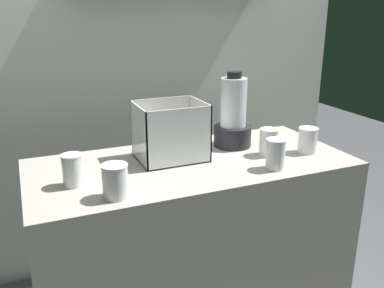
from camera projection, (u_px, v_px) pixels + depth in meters
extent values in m
cube|color=#9E998E|center=(192.00, 250.00, 1.96)|extent=(1.40, 0.64, 0.90)
cube|color=silver|center=(140.00, 61.00, 2.38)|extent=(2.60, 0.04, 2.50)
cube|color=white|center=(171.00, 157.00, 1.85)|extent=(0.29, 0.23, 0.01)
cube|color=white|center=(180.00, 138.00, 1.72)|extent=(0.29, 0.01, 0.25)
cube|color=white|center=(162.00, 125.00, 1.92)|extent=(0.29, 0.01, 0.25)
cube|color=white|center=(139.00, 135.00, 1.76)|extent=(0.01, 0.23, 0.25)
cube|color=white|center=(200.00, 128.00, 1.87)|extent=(0.01, 0.23, 0.25)
cone|color=orange|center=(174.00, 153.00, 1.85)|extent=(0.18, 0.11, 0.04)
cone|color=orange|center=(176.00, 153.00, 1.85)|extent=(0.17, 0.09, 0.03)
cone|color=orange|center=(176.00, 152.00, 1.86)|extent=(0.05, 0.15, 0.03)
cone|color=orange|center=(175.00, 150.00, 1.88)|extent=(0.07, 0.15, 0.04)
cone|color=orange|center=(177.00, 145.00, 1.84)|extent=(0.18, 0.12, 0.03)
cone|color=orange|center=(170.00, 148.00, 1.84)|extent=(0.15, 0.12, 0.03)
cone|color=orange|center=(182.00, 147.00, 1.84)|extent=(0.11, 0.15, 0.03)
cone|color=orange|center=(172.00, 149.00, 1.82)|extent=(0.11, 0.14, 0.03)
cone|color=orange|center=(178.00, 137.00, 1.83)|extent=(0.06, 0.19, 0.04)
cone|color=orange|center=(179.00, 140.00, 1.83)|extent=(0.13, 0.16, 0.03)
cone|color=orange|center=(173.00, 140.00, 1.83)|extent=(0.17, 0.12, 0.03)
cone|color=orange|center=(183.00, 136.00, 1.85)|extent=(0.14, 0.09, 0.03)
cylinder|color=black|center=(232.00, 136.00, 2.01)|extent=(0.18, 0.18, 0.10)
cylinder|color=silver|center=(234.00, 102.00, 1.95)|extent=(0.12, 0.12, 0.23)
cylinder|color=orange|center=(233.00, 122.00, 1.98)|extent=(0.11, 0.11, 0.04)
cylinder|color=black|center=(234.00, 75.00, 1.91)|extent=(0.07, 0.07, 0.03)
cylinder|color=white|center=(73.00, 171.00, 1.55)|extent=(0.08, 0.08, 0.12)
cylinder|color=yellow|center=(73.00, 174.00, 1.56)|extent=(0.07, 0.07, 0.09)
cylinder|color=white|center=(71.00, 155.00, 1.53)|extent=(0.08, 0.08, 0.01)
cylinder|color=white|center=(115.00, 182.00, 1.46)|extent=(0.09, 0.09, 0.12)
cylinder|color=red|center=(116.00, 188.00, 1.46)|extent=(0.08, 0.08, 0.07)
cylinder|color=white|center=(114.00, 166.00, 1.44)|extent=(0.10, 0.10, 0.01)
cylinder|color=white|center=(275.00, 155.00, 1.72)|extent=(0.08, 0.08, 0.12)
cylinder|color=orange|center=(275.00, 159.00, 1.72)|extent=(0.07, 0.07, 0.09)
cylinder|color=white|center=(276.00, 140.00, 1.70)|extent=(0.08, 0.08, 0.01)
cylinder|color=white|center=(269.00, 143.00, 1.88)|extent=(0.08, 0.08, 0.12)
cylinder|color=orange|center=(268.00, 147.00, 1.89)|extent=(0.08, 0.08, 0.07)
cylinder|color=white|center=(269.00, 130.00, 1.86)|extent=(0.09, 0.09, 0.01)
cylinder|color=white|center=(308.00, 141.00, 1.91)|extent=(0.09, 0.09, 0.11)
cylinder|color=yellow|center=(307.00, 143.00, 1.92)|extent=(0.08, 0.08, 0.09)
cylinder|color=white|center=(309.00, 129.00, 1.89)|extent=(0.09, 0.09, 0.01)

